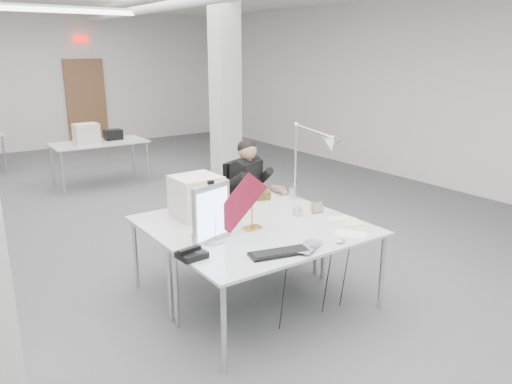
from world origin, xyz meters
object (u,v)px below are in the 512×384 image
bankers_lamp (252,213)px  beige_monitor (196,196)px  desk_main (283,240)px  architect_lamp (311,158)px  desk_phone (192,255)px  monitor (212,213)px  laptop (314,248)px  seated_person (248,178)px  office_chair (245,207)px

bankers_lamp → beige_monitor: beige_monitor is taller
desk_main → beige_monitor: bearing=108.6°
bankers_lamp → architect_lamp: size_ratio=0.31×
desk_main → architect_lamp: architect_lamp is taller
desk_main → desk_phone: bearing=174.2°
monitor → architect_lamp: 1.45m
desk_phone → beige_monitor: size_ratio=0.49×
laptop → architect_lamp: bearing=21.8°
bankers_lamp → beige_monitor: (-0.24, 0.60, 0.05)m
beige_monitor → monitor: bearing=-109.4°
desk_main → seated_person: seated_person is taller
desk_phone → desk_main: bearing=-9.8°
seated_person → monitor: 1.62m
office_chair → monitor: (-1.14, -1.20, 0.47)m
laptop → office_chair: bearing=44.2°
desk_main → desk_phone: desk_phone is taller
office_chair → beige_monitor: beige_monitor is taller
seated_person → laptop: size_ratio=2.99×
office_chair → seated_person: (0.00, -0.05, 0.36)m
bankers_lamp → architect_lamp: bearing=36.9°
desk_phone → monitor: bearing=30.3°
desk_phone → beige_monitor: bearing=55.2°
monitor → laptop: size_ratio=1.51×
laptop → architect_lamp: 1.35m
desk_main → desk_phone: (-0.84, 0.08, 0.04)m
seated_person → monitor: bearing=-159.3°
desk_main → desk_phone: 0.84m
desk_main → monitor: size_ratio=3.59×
seated_person → monitor: size_ratio=1.98×
desk_main → bankers_lamp: bearing=103.0°
laptop → desk_phone: 0.98m
laptop → bankers_lamp: (-0.13, 0.69, 0.14)m
beige_monitor → bankers_lamp: bearing=-69.9°
monitor → beige_monitor: 0.69m
office_chair → desk_main: bearing=-136.6°
seated_person → bankers_lamp: seated_person is taller
office_chair → desk_phone: office_chair is taller
monitor → beige_monitor: monitor is taller
office_chair → desk_phone: (-1.44, -1.41, 0.24)m
office_chair → desk_phone: size_ratio=5.21×
bankers_lamp → desk_phone: (-0.75, -0.27, -0.13)m
laptop → beige_monitor: 1.36m
laptop → bankers_lamp: bearing=71.8°
seated_person → beige_monitor: bearing=-176.6°
architect_lamp → bankers_lamp: bearing=-155.8°
office_chair → seated_person: 0.37m
seated_person → bankers_lamp: (-0.68, -1.09, 0.01)m
desk_main → office_chair: 1.62m
monitor → desk_main: bearing=-44.4°
seated_person → architect_lamp: (0.25, -0.80, 0.35)m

